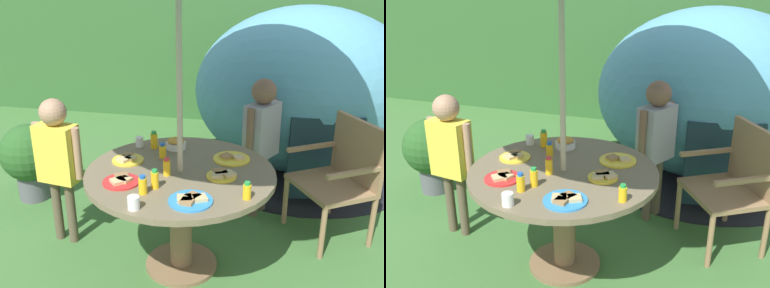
% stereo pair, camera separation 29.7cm
% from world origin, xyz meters
% --- Properties ---
extents(ground_plane, '(10.00, 10.00, 0.02)m').
position_xyz_m(ground_plane, '(0.00, 0.00, -0.01)').
color(ground_plane, '#3D6B33').
extents(hedge_backdrop, '(9.00, 0.70, 1.69)m').
position_xyz_m(hedge_backdrop, '(0.00, 3.51, 0.84)').
color(hedge_backdrop, '#33602D').
rests_on(hedge_backdrop, ground_plane).
extents(garden_table, '(1.21, 1.21, 0.72)m').
position_xyz_m(garden_table, '(0.00, 0.00, 0.57)').
color(garden_table, brown).
rests_on(garden_table, ground_plane).
extents(wooden_chair, '(0.68, 0.70, 0.90)m').
position_xyz_m(wooden_chair, '(1.07, 0.66, 0.51)').
color(wooden_chair, '#93704C').
rests_on(wooden_chair, ground_plane).
extents(dome_tent, '(2.58, 2.58, 1.61)m').
position_xyz_m(dome_tent, '(0.81, 1.91, 0.80)').
color(dome_tent, teal).
rests_on(dome_tent, ground_plane).
extents(potted_plant, '(0.50, 0.50, 0.69)m').
position_xyz_m(potted_plant, '(-1.51, 0.69, 0.40)').
color(potted_plant, '#595960').
rests_on(potted_plant, ground_plane).
extents(child_in_grey_shirt, '(0.29, 0.35, 1.15)m').
position_xyz_m(child_in_grey_shirt, '(0.46, 0.84, 0.73)').
color(child_in_grey_shirt, brown).
rests_on(child_in_grey_shirt, ground_plane).
extents(child_in_yellow_shirt, '(0.38, 0.20, 1.11)m').
position_xyz_m(child_in_yellow_shirt, '(-0.92, 0.14, 0.71)').
color(child_in_yellow_shirt, brown).
rests_on(child_in_yellow_shirt, ground_plane).
extents(snack_bowl, '(0.14, 0.14, 0.08)m').
position_xyz_m(snack_bowl, '(-0.12, 0.36, 0.76)').
color(snack_bowl, white).
rests_on(snack_bowl, garden_table).
extents(plate_mid_left, '(0.25, 0.25, 0.03)m').
position_xyz_m(plate_mid_left, '(0.30, 0.25, 0.73)').
color(plate_mid_left, yellow).
rests_on(plate_mid_left, garden_table).
extents(plate_near_right, '(0.25, 0.25, 0.03)m').
position_xyz_m(plate_near_right, '(0.15, -0.38, 0.74)').
color(plate_near_right, '#338CD8').
rests_on(plate_near_right, garden_table).
extents(plate_center_back, '(0.19, 0.19, 0.03)m').
position_xyz_m(plate_center_back, '(0.27, -0.03, 0.74)').
color(plate_center_back, yellow).
rests_on(plate_center_back, garden_table).
extents(plate_mid_right, '(0.21, 0.21, 0.03)m').
position_xyz_m(plate_mid_right, '(-0.38, 0.08, 0.74)').
color(plate_mid_right, yellow).
rests_on(plate_mid_right, garden_table).
extents(plate_center_front, '(0.23, 0.23, 0.03)m').
position_xyz_m(plate_center_front, '(-0.31, -0.24, 0.74)').
color(plate_center_front, red).
rests_on(plate_center_front, garden_table).
extents(juice_bottle_near_left, '(0.05, 0.05, 0.12)m').
position_xyz_m(juice_bottle_near_left, '(-0.09, -0.26, 0.78)').
color(juice_bottle_near_left, yellow).
rests_on(juice_bottle_near_left, garden_table).
extents(juice_bottle_far_left, '(0.05, 0.05, 0.13)m').
position_xyz_m(juice_bottle_far_left, '(-0.27, 0.34, 0.78)').
color(juice_bottle_far_left, yellow).
rests_on(juice_bottle_far_left, garden_table).
extents(juice_bottle_far_right, '(0.05, 0.05, 0.10)m').
position_xyz_m(juice_bottle_far_right, '(-0.17, 0.19, 0.77)').
color(juice_bottle_far_right, yellow).
rests_on(juice_bottle_far_right, garden_table).
extents(juice_bottle_front_edge, '(0.05, 0.05, 0.12)m').
position_xyz_m(juice_bottle_front_edge, '(-0.14, -0.34, 0.78)').
color(juice_bottle_front_edge, yellow).
rests_on(juice_bottle_front_edge, garden_table).
extents(juice_bottle_back_edge, '(0.05, 0.05, 0.10)m').
position_xyz_m(juice_bottle_back_edge, '(0.45, -0.28, 0.77)').
color(juice_bottle_back_edge, yellow).
rests_on(juice_bottle_back_edge, garden_table).
extents(juice_bottle_spot_a, '(0.05, 0.05, 0.12)m').
position_xyz_m(juice_bottle_spot_a, '(-0.07, -0.08, 0.78)').
color(juice_bottle_spot_a, yellow).
rests_on(juice_bottle_spot_a, garden_table).
extents(cup_near, '(0.07, 0.07, 0.07)m').
position_xyz_m(cup_near, '(-0.13, -0.52, 0.76)').
color(cup_near, white).
rests_on(cup_near, garden_table).
extents(cup_far, '(0.06, 0.06, 0.07)m').
position_xyz_m(cup_far, '(-0.38, 0.35, 0.76)').
color(cup_far, white).
rests_on(cup_far, garden_table).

